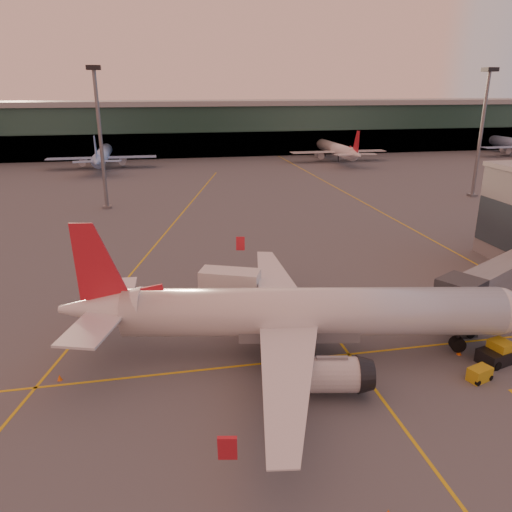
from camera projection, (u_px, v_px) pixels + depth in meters
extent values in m
plane|color=#4C4F54|center=(311.00, 394.00, 37.85)|extent=(600.00, 600.00, 0.00)
cube|color=gold|center=(294.00, 360.00, 42.48)|extent=(80.00, 0.25, 0.01)
cube|color=gold|center=(163.00, 236.00, 77.72)|extent=(31.30, 115.98, 0.01)
cube|color=gold|center=(347.00, 193.00, 108.39)|extent=(0.25, 160.00, 0.01)
cube|color=gold|center=(425.00, 457.00, 31.36)|extent=(0.25, 30.00, 0.01)
cube|color=#19382D|center=(185.00, 130.00, 166.98)|extent=(400.00, 18.00, 16.00)
cube|color=gray|center=(184.00, 103.00, 164.13)|extent=(400.00, 20.00, 1.60)
cube|color=black|center=(187.00, 145.00, 160.39)|extent=(400.00, 1.00, 8.00)
cylinder|color=slate|center=(101.00, 142.00, 91.28)|extent=(0.70, 0.70, 25.00)
cube|color=black|center=(93.00, 68.00, 87.18)|extent=(2.40, 2.40, 0.80)
cube|color=slate|center=(107.00, 207.00, 95.25)|extent=(1.60, 1.60, 0.50)
cylinder|color=slate|center=(481.00, 136.00, 101.60)|extent=(0.70, 0.70, 25.00)
cube|color=black|center=(490.00, 69.00, 97.50)|extent=(2.40, 2.40, 0.80)
cube|color=slate|center=(472.00, 195.00, 105.57)|extent=(1.60, 1.60, 0.50)
cylinder|color=silver|center=(312.00, 312.00, 42.14)|extent=(31.93, 9.94, 4.07)
sphere|color=silver|center=(498.00, 311.00, 42.30)|extent=(3.99, 3.99, 3.99)
cone|color=silver|center=(101.00, 309.00, 41.86)|extent=(7.57, 5.11, 3.87)
cube|color=silver|center=(93.00, 327.00, 38.54)|extent=(5.23, 7.29, 0.20)
cylinder|color=silver|center=(331.00, 375.00, 37.02)|extent=(4.68, 3.40, 2.65)
cylinder|color=black|center=(286.00, 361.00, 40.63)|extent=(2.07, 1.74, 1.83)
cylinder|color=black|center=(286.00, 355.00, 40.45)|extent=(0.37, 0.37, 1.12)
cube|color=silver|center=(116.00, 292.00, 45.13)|extent=(3.61, 6.73, 0.20)
cylinder|color=silver|center=(312.00, 305.00, 48.73)|extent=(4.68, 3.40, 2.65)
cylinder|color=black|center=(282.00, 331.00, 45.65)|extent=(2.07, 1.74, 1.83)
cylinder|color=black|center=(282.00, 325.00, 45.46)|extent=(0.37, 0.37, 1.12)
cube|color=slate|center=(298.00, 326.00, 42.56)|extent=(10.49, 5.09, 1.63)
cylinder|color=black|center=(457.00, 344.00, 43.29)|extent=(1.41, 1.04, 1.28)
cube|color=slate|center=(512.00, 270.00, 50.87)|extent=(20.20, 13.03, 2.70)
cube|color=#2D3035|center=(460.00, 295.00, 44.76)|extent=(4.64, 4.64, 3.00)
cube|color=#2D3035|center=(464.00, 321.00, 46.90)|extent=(1.60, 2.40, 2.40)
cylinder|color=black|center=(470.00, 334.00, 46.14)|extent=(0.80, 0.40, 0.80)
cylinder|color=black|center=(456.00, 323.00, 48.18)|extent=(0.80, 0.40, 0.80)
cylinder|color=slate|center=(507.00, 295.00, 51.79)|extent=(0.50, 0.50, 3.07)
cube|color=red|center=(233.00, 306.00, 51.14)|extent=(3.97, 3.52, 1.54)
cube|color=silver|center=(230.00, 284.00, 50.41)|extent=(6.48, 4.63, 2.87)
cylinder|color=black|center=(213.00, 312.00, 50.42)|extent=(0.99, 0.68, 0.92)
cylinder|color=black|center=(248.00, 315.00, 49.76)|extent=(0.99, 0.68, 0.92)
cube|color=#B89817|center=(480.00, 374.00, 39.46)|extent=(2.11, 1.65, 1.11)
cylinder|color=black|center=(478.00, 383.00, 38.83)|extent=(0.51, 0.37, 0.46)
cylinder|color=black|center=(490.00, 378.00, 39.53)|extent=(0.51, 0.37, 0.46)
cube|color=black|center=(499.00, 355.00, 42.16)|extent=(4.04, 2.83, 1.19)
cube|color=#B89817|center=(501.00, 346.00, 41.90)|extent=(1.91, 2.06, 0.97)
cylinder|color=black|center=(497.00, 366.00, 40.95)|extent=(0.81, 0.51, 0.75)
cone|color=orange|center=(497.00, 330.00, 47.16)|extent=(0.42, 0.42, 0.53)
cube|color=orange|center=(497.00, 332.00, 47.24)|extent=(0.36, 0.36, 0.03)
cone|color=orange|center=(60.00, 378.00, 39.53)|extent=(0.38, 0.38, 0.48)
cube|color=orange|center=(60.00, 380.00, 39.61)|extent=(0.33, 0.33, 0.03)
cone|color=orange|center=(261.00, 278.00, 60.08)|extent=(0.42, 0.42, 0.53)
cube|color=orange|center=(261.00, 279.00, 60.16)|extent=(0.36, 0.36, 0.03)
cone|color=orange|center=(459.00, 352.00, 43.31)|extent=(0.41, 0.41, 0.52)
cube|color=orange|center=(459.00, 354.00, 43.39)|extent=(0.35, 0.35, 0.03)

